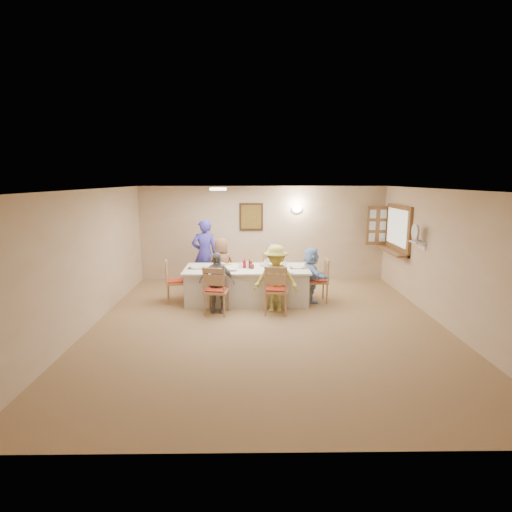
{
  "coord_description": "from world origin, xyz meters",
  "views": [
    {
      "loc": [
        -0.31,
        -7.02,
        2.68
      ],
      "look_at": [
        -0.2,
        1.4,
        1.05
      ],
      "focal_mm": 28.0,
      "sensor_mm": 36.0,
      "label": 1
    }
  ],
  "objects_px": {
    "chair_left_end": "(176,281)",
    "diner_front_right": "(276,279)",
    "chair_back_right": "(272,273)",
    "diner_front_left": "(217,282)",
    "chair_front_right": "(276,289)",
    "chair_back_left": "(222,273)",
    "condiment_ketchup": "(244,263)",
    "diner_back_right": "(272,268)",
    "diner_back_left": "(222,266)",
    "chair_front_left": "(216,290)",
    "desk_fan": "(417,235)",
    "chair_right_end": "(317,280)",
    "caregiver": "(205,254)",
    "serving_hatch": "(398,229)",
    "diner_right_end": "(311,275)",
    "dining_table": "(247,285)"
  },
  "relations": [
    {
      "from": "diner_front_left",
      "to": "diner_front_right",
      "type": "distance_m",
      "value": 1.2
    },
    {
      "from": "desk_fan",
      "to": "chair_back_right",
      "type": "bearing_deg",
      "value": 156.54
    },
    {
      "from": "caregiver",
      "to": "chair_back_left",
      "type": "bearing_deg",
      "value": 127.86
    },
    {
      "from": "dining_table",
      "to": "chair_front_right",
      "type": "distance_m",
      "value": 1.01
    },
    {
      "from": "chair_left_end",
      "to": "diner_front_right",
      "type": "relative_size",
      "value": 0.69
    },
    {
      "from": "chair_left_end",
      "to": "diner_back_left",
      "type": "distance_m",
      "value": 1.18
    },
    {
      "from": "diner_front_right",
      "to": "desk_fan",
      "type": "bearing_deg",
      "value": 11.6
    },
    {
      "from": "chair_front_right",
      "to": "diner_back_right",
      "type": "distance_m",
      "value": 1.48
    },
    {
      "from": "chair_back_right",
      "to": "diner_front_left",
      "type": "relative_size",
      "value": 0.73
    },
    {
      "from": "serving_hatch",
      "to": "chair_left_end",
      "type": "height_order",
      "value": "serving_hatch"
    },
    {
      "from": "diner_back_left",
      "to": "diner_back_right",
      "type": "bearing_deg",
      "value": -177.96
    },
    {
      "from": "chair_left_end",
      "to": "condiment_ketchup",
      "type": "xyz_separation_m",
      "value": [
        1.5,
        0.01,
        0.39
      ]
    },
    {
      "from": "chair_front_left",
      "to": "chair_left_end",
      "type": "distance_m",
      "value": 1.24
    },
    {
      "from": "chair_back_left",
      "to": "chair_front_right",
      "type": "bearing_deg",
      "value": -49.65
    },
    {
      "from": "serving_hatch",
      "to": "chair_right_end",
      "type": "relative_size",
      "value": 1.55
    },
    {
      "from": "chair_right_end",
      "to": "caregiver",
      "type": "xyz_separation_m",
      "value": [
        -2.6,
        1.15,
        0.38
      ]
    },
    {
      "from": "diner_right_end",
      "to": "condiment_ketchup",
      "type": "height_order",
      "value": "diner_right_end"
    },
    {
      "from": "chair_front_right",
      "to": "chair_back_left",
      "type": "bearing_deg",
      "value": -46.35
    },
    {
      "from": "serving_hatch",
      "to": "chair_right_end",
      "type": "bearing_deg",
      "value": -156.67
    },
    {
      "from": "chair_front_right",
      "to": "chair_left_end",
      "type": "height_order",
      "value": "chair_front_right"
    },
    {
      "from": "diner_back_left",
      "to": "diner_front_right",
      "type": "xyz_separation_m",
      "value": [
        1.2,
        -1.36,
        0.03
      ]
    },
    {
      "from": "desk_fan",
      "to": "condiment_ketchup",
      "type": "xyz_separation_m",
      "value": [
        -3.56,
        0.47,
        -0.68
      ]
    },
    {
      "from": "chair_back_right",
      "to": "condiment_ketchup",
      "type": "height_order",
      "value": "condiment_ketchup"
    },
    {
      "from": "diner_front_left",
      "to": "caregiver",
      "type": "relative_size",
      "value": 0.72
    },
    {
      "from": "condiment_ketchup",
      "to": "chair_left_end",
      "type": "bearing_deg",
      "value": -179.69
    },
    {
      "from": "chair_front_left",
      "to": "diner_back_right",
      "type": "distance_m",
      "value": 1.91
    },
    {
      "from": "chair_front_left",
      "to": "diner_front_left",
      "type": "height_order",
      "value": "diner_front_left"
    },
    {
      "from": "chair_front_left",
      "to": "diner_front_right",
      "type": "bearing_deg",
      "value": -164.96
    },
    {
      "from": "chair_front_left",
      "to": "chair_right_end",
      "type": "height_order",
      "value": "chair_front_left"
    },
    {
      "from": "chair_back_right",
      "to": "dining_table",
      "type": "bearing_deg",
      "value": -138.04
    },
    {
      "from": "diner_back_left",
      "to": "chair_left_end",
      "type": "bearing_deg",
      "value": 37.64
    },
    {
      "from": "diner_back_right",
      "to": "serving_hatch",
      "type": "bearing_deg",
      "value": -170.73
    },
    {
      "from": "diner_back_right",
      "to": "condiment_ketchup",
      "type": "xyz_separation_m",
      "value": [
        -0.65,
        -0.67,
        0.27
      ]
    },
    {
      "from": "serving_hatch",
      "to": "chair_front_left",
      "type": "xyz_separation_m",
      "value": [
        -4.21,
        -1.69,
        -1.0
      ]
    },
    {
      "from": "desk_fan",
      "to": "diner_front_left",
      "type": "distance_m",
      "value": 4.21
    },
    {
      "from": "chair_left_end",
      "to": "caregiver",
      "type": "relative_size",
      "value": 0.55
    },
    {
      "from": "chair_front_right",
      "to": "condiment_ketchup",
      "type": "distance_m",
      "value": 1.1
    },
    {
      "from": "serving_hatch",
      "to": "diner_right_end",
      "type": "distance_m",
      "value": 2.53
    },
    {
      "from": "condiment_ketchup",
      "to": "chair_front_left",
      "type": "bearing_deg",
      "value": -124.14
    },
    {
      "from": "chair_right_end",
      "to": "serving_hatch",
      "type": "bearing_deg",
      "value": 110.91
    },
    {
      "from": "chair_back_right",
      "to": "diner_front_left",
      "type": "bearing_deg",
      "value": -140.2
    },
    {
      "from": "chair_back_right",
      "to": "diner_back_left",
      "type": "distance_m",
      "value": 1.22
    },
    {
      "from": "diner_front_right",
      "to": "chair_back_right",
      "type": "bearing_deg",
      "value": 97.27
    },
    {
      "from": "serving_hatch",
      "to": "chair_front_left",
      "type": "bearing_deg",
      "value": -158.15
    },
    {
      "from": "chair_front_right",
      "to": "diner_back_left",
      "type": "xyz_separation_m",
      "value": [
        -1.2,
        1.48,
        0.16
      ]
    },
    {
      "from": "diner_back_right",
      "to": "diner_back_left",
      "type": "bearing_deg",
      "value": 5.28
    },
    {
      "from": "desk_fan",
      "to": "diner_front_left",
      "type": "relative_size",
      "value": 0.24
    },
    {
      "from": "diner_back_left",
      "to": "diner_back_right",
      "type": "height_order",
      "value": "diner_back_left"
    },
    {
      "from": "chair_front_left",
      "to": "chair_front_right",
      "type": "xyz_separation_m",
      "value": [
        1.2,
        0.0,
        0.01
      ]
    },
    {
      "from": "dining_table",
      "to": "diner_back_right",
      "type": "bearing_deg",
      "value": 48.58
    }
  ]
}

